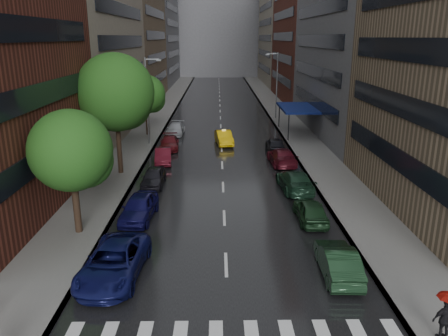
{
  "coord_description": "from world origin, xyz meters",
  "views": [
    {
      "loc": [
        -0.4,
        -15.88,
        11.14
      ],
      "look_at": [
        0.0,
        11.15,
        3.0
      ],
      "focal_mm": 35.0,
      "sensor_mm": 36.0,
      "label": 1
    }
  ],
  "objects": [
    {
      "name": "ground",
      "position": [
        0.0,
        0.0,
        0.0
      ],
      "size": [
        220.0,
        220.0,
        0.0
      ],
      "primitive_type": "plane",
      "color": "gray",
      "rests_on": "ground"
    },
    {
      "name": "road",
      "position": [
        0.0,
        50.0,
        0.01
      ],
      "size": [
        14.0,
        140.0,
        0.01
      ],
      "primitive_type": "cube",
      "color": "black",
      "rests_on": "ground"
    },
    {
      "name": "sidewalk_left",
      "position": [
        -9.0,
        50.0,
        0.07
      ],
      "size": [
        4.0,
        140.0,
        0.15
      ],
      "primitive_type": "cube",
      "color": "gray",
      "rests_on": "ground"
    },
    {
      "name": "sidewalk_right",
      "position": [
        9.0,
        50.0,
        0.07
      ],
      "size": [
        4.0,
        140.0,
        0.15
      ],
      "primitive_type": "cube",
      "color": "gray",
      "rests_on": "ground"
    },
    {
      "name": "buildings_left",
      "position": [
        -15.0,
        58.79,
        15.99
      ],
      "size": [
        8.0,
        108.0,
        38.0
      ],
      "color": "maroon",
      "rests_on": "ground"
    },
    {
      "name": "buildings_right",
      "position": [
        15.0,
        56.7,
        15.03
      ],
      "size": [
        8.05,
        109.1,
        36.0
      ],
      "color": "#937A5B",
      "rests_on": "ground"
    },
    {
      "name": "building_far",
      "position": [
        0.0,
        118.0,
        16.0
      ],
      "size": [
        40.0,
        14.0,
        32.0
      ],
      "primitive_type": "cube",
      "color": "slate",
      "rests_on": "ground"
    },
    {
      "name": "tree_near",
      "position": [
        -8.6,
        7.79,
        5.05
      ],
      "size": [
        4.63,
        4.63,
        7.39
      ],
      "color": "#382619",
      "rests_on": "ground"
    },
    {
      "name": "tree_mid",
      "position": [
        -8.6,
        19.45,
        6.86
      ],
      "size": [
        6.28,
        6.28,
        10.02
      ],
      "color": "#382619",
      "rests_on": "ground"
    },
    {
      "name": "tree_far",
      "position": [
        -8.6,
        34.54,
        4.82
      ],
      "size": [
        4.42,
        4.42,
        7.05
      ],
      "color": "#382619",
      "rests_on": "ground"
    },
    {
      "name": "taxi",
      "position": [
        0.27,
        30.01,
        0.74
      ],
      "size": [
        2.15,
        4.64,
        1.47
      ],
      "primitive_type": "imported",
      "rotation": [
        0.0,
        0.0,
        0.14
      ],
      "color": "#E3B10B",
      "rests_on": "ground"
    },
    {
      "name": "parked_cars_left",
      "position": [
        -5.4,
        16.28,
        0.73
      ],
      "size": [
        2.99,
        37.53,
        1.59
      ],
      "color": "#10134B",
      "rests_on": "ground"
    },
    {
      "name": "parked_cars_right",
      "position": [
        5.4,
        16.12,
        0.75
      ],
      "size": [
        2.49,
        28.24,
        1.54
      ],
      "color": "#16321C",
      "rests_on": "ground"
    },
    {
      "name": "ped_red_umbrella",
      "position": [
        8.1,
        -2.01,
        1.33
      ],
      "size": [
        1.01,
        0.82,
        2.01
      ],
      "color": "black",
      "rests_on": "sidewalk_right"
    },
    {
      "name": "street_lamp_left",
      "position": [
        -7.72,
        30.0,
        4.89
      ],
      "size": [
        1.74,
        0.22,
        9.0
      ],
      "color": "gray",
      "rests_on": "sidewalk_left"
    },
    {
      "name": "street_lamp_right",
      "position": [
        7.72,
        45.0,
        4.89
      ],
      "size": [
        1.74,
        0.22,
        9.0
      ],
      "color": "gray",
      "rests_on": "sidewalk_right"
    },
    {
      "name": "awning",
      "position": [
        8.98,
        35.0,
        3.13
      ],
      "size": [
        4.0,
        8.0,
        3.12
      ],
      "color": "navy",
      "rests_on": "sidewalk_right"
    }
  ]
}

